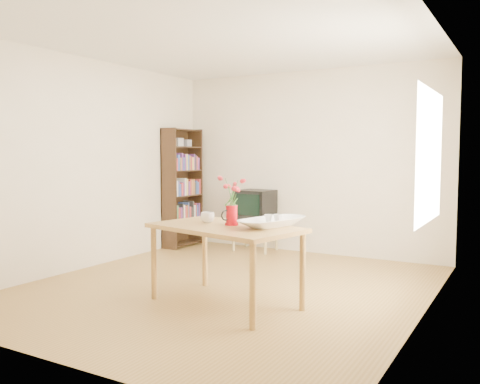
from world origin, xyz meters
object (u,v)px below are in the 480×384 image
Objects in this scene: pitcher at (232,216)px; television at (256,204)px; mug at (208,217)px; bowl at (272,201)px; table at (225,234)px.

pitcher reaches higher than television.
bowl is (0.66, 0.08, 0.18)m from mug.
pitcher is 0.40× the size of bowl.
bowl is 2.76m from television.
pitcher is 2.67m from television.
mug is 0.69m from bowl.
mug is at bearing -172.91° from bowl.
mug is (-0.29, 0.02, -0.03)m from pitcher.
television is at bearing 135.57° from pitcher.
table is 0.30m from mug.
pitcher is at bearing 78.62° from table.
bowl is at bearing -55.67° from television.
television is (-1.42, 2.34, -0.30)m from bowl.
mug is at bearing 173.94° from table.
bowl is 0.95× the size of television.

